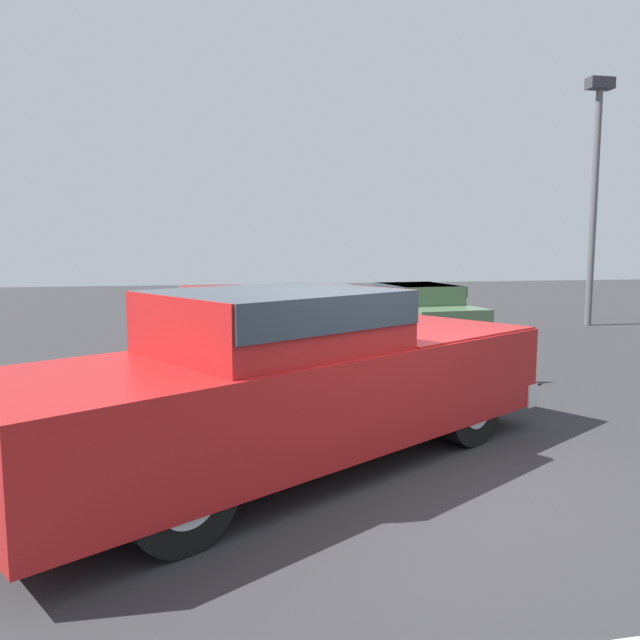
# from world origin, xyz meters

# --- Properties ---
(ground_plane) EXTENTS (60.00, 60.00, 0.00)m
(ground_plane) POSITION_xyz_m (0.00, 0.00, 0.00)
(ground_plane) COLOR #2D2D30
(stall_stripe_a) EXTENTS (0.12, 5.11, 0.01)m
(stall_stripe_a) POSITION_xyz_m (-2.88, 9.66, 0.00)
(stall_stripe_a) COLOR white
(stall_stripe_a) RESTS_ON ground_plane
(stall_stripe_b) EXTENTS (0.12, 5.11, 0.01)m
(stall_stripe_b) POSITION_xyz_m (-0.17, 9.66, 0.00)
(stall_stripe_b) COLOR white
(stall_stripe_b) RESTS_ON ground_plane
(stall_stripe_c) EXTENTS (0.12, 5.11, 0.01)m
(stall_stripe_c) POSITION_xyz_m (2.54, 9.66, 0.00)
(stall_stripe_c) COLOR white
(stall_stripe_c) RESTS_ON ground_plane
(stall_stripe_d) EXTENTS (0.12, 5.11, 0.01)m
(stall_stripe_d) POSITION_xyz_m (5.25, 9.66, 0.00)
(stall_stripe_d) COLOR white
(stall_stripe_d) RESTS_ON ground_plane
(pickup_truck) EXTENTS (6.23, 4.82, 1.81)m
(pickup_truck) POSITION_xyz_m (-0.84, 0.71, 0.91)
(pickup_truck) COLOR #A51919
(pickup_truck) RESTS_ON ground_plane
(parked_sedan_a) EXTENTS (2.04, 4.81, 1.21)m
(parked_sedan_a) POSITION_xyz_m (-1.40, 9.60, 0.65)
(parked_sedan_a) COLOR maroon
(parked_sedan_a) RESTS_ON ground_plane
(parked_sedan_b) EXTENTS (2.16, 4.66, 1.22)m
(parked_sedan_b) POSITION_xyz_m (1.20, 9.72, 0.65)
(parked_sedan_b) COLOR #4C6B47
(parked_sedan_b) RESTS_ON ground_plane
(parked_sedan_c) EXTENTS (2.12, 4.35, 1.22)m
(parked_sedan_c) POSITION_xyz_m (3.81, 9.83, 0.65)
(parked_sedan_c) COLOR #4C6B47
(parked_sedan_c) RESTS_ON ground_plane
(light_post) EXTENTS (0.70, 0.36, 6.67)m
(light_post) POSITION_xyz_m (8.88, 10.05, 4.08)
(light_post) COLOR #515156
(light_post) RESTS_ON ground_plane
(traffic_cone) EXTENTS (0.38, 0.38, 0.68)m
(traffic_cone) POSITION_xyz_m (3.37, 3.69, 0.32)
(traffic_cone) COLOR black
(traffic_cone) RESTS_ON ground_plane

